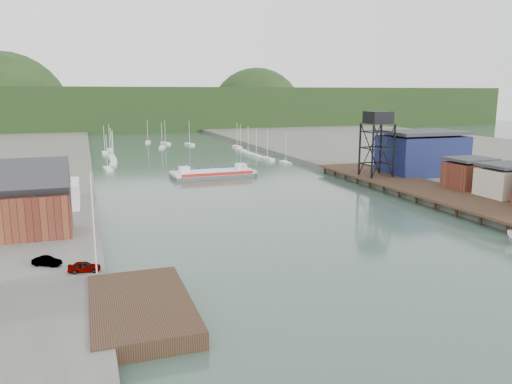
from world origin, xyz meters
TOP-DOWN VIEW (x-y plane):
  - ground at (0.00, 0.00)m, footprint 600.00×600.00m
  - east_land at (92.00, 80.00)m, footprint 120.00×400.00m
  - west_quay at (-40.00, 20.00)m, footprint 16.00×80.00m
  - west_stage at (-29.00, 0.00)m, footprint 10.00×18.00m
  - east_pier at (37.00, 45.00)m, footprint 14.00×70.00m
  - harbor_building at (-42.00, 30.00)m, footprint 12.20×8.20m
  - white_shed at (-44.00, 50.00)m, footprint 18.00×12.00m
  - flagpole at (-33.00, 10.00)m, footprint 0.16×0.16m
  - lift_tower at (35.00, 58.00)m, footprint 6.50×6.50m
  - blue_shed at (50.00, 60.00)m, footprint 20.50×14.50m
  - marina_sailboats at (0.08, 138.46)m, footprint 57.71×92.65m
  - distant_hills at (-3.98, 301.35)m, footprint 500.00×120.00m
  - chain_ferry at (-0.73, 82.37)m, footprint 22.87×10.23m
  - car_west_a at (-34.37, 11.11)m, footprint 3.93×2.01m
  - car_west_b at (-38.75, 14.90)m, footprint 3.68×2.80m

SIDE VIEW (x-z plane):
  - ground at x=0.00m, z-range 0.00..0.00m
  - east_land at x=92.00m, z-range -1.60..1.60m
  - marina_sailboats at x=0.08m, z-range -0.10..0.80m
  - west_quay at x=-40.00m, z-range 0.00..1.60m
  - west_stage at x=-29.00m, z-range 0.00..1.80m
  - chain_ferry at x=-0.73m, z-range -0.69..2.54m
  - east_pier at x=37.00m, z-range 0.67..3.12m
  - car_west_b at x=-38.75m, z-range 1.60..2.76m
  - car_west_a at x=-34.37m, z-range 1.60..2.88m
  - white_shed at x=-44.00m, z-range 1.60..6.10m
  - harbor_building at x=-42.00m, z-range 1.64..10.54m
  - blue_shed at x=50.00m, z-range 1.41..12.71m
  - flagpole at x=-33.00m, z-range 1.60..13.60m
  - distant_hills at x=-3.98m, z-range -29.62..50.38m
  - lift_tower at x=35.00m, z-range 7.65..23.65m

